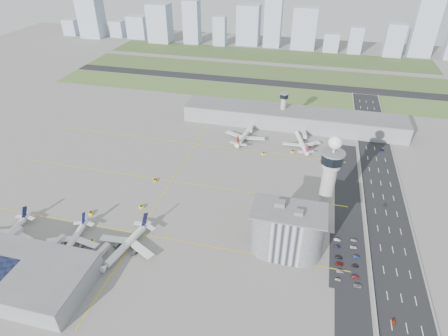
% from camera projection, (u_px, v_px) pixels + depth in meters
% --- Properties ---
extents(ground, '(1000.00, 1000.00, 0.00)m').
position_uv_depth(ground, '(211.00, 214.00, 253.18)').
color(ground, gray).
extents(grass_strip_0, '(480.00, 50.00, 0.08)m').
position_uv_depth(grass_strip_0, '(247.00, 92.00, 440.67)').
color(grass_strip_0, '#496D33').
rests_on(grass_strip_0, ground).
extents(grass_strip_1, '(480.00, 60.00, 0.08)m').
position_uv_depth(grass_strip_1, '(257.00, 72.00, 501.81)').
color(grass_strip_1, '#435B2B').
rests_on(grass_strip_1, ground).
extents(grass_strip_2, '(480.00, 70.00, 0.08)m').
position_uv_depth(grass_strip_2, '(266.00, 55.00, 567.03)').
color(grass_strip_2, '#3F5227').
rests_on(grass_strip_2, ground).
extents(runway, '(480.00, 22.00, 0.10)m').
position_uv_depth(runway, '(252.00, 81.00, 470.82)').
color(runway, black).
rests_on(runway, ground).
extents(highway, '(28.00, 500.00, 0.10)m').
position_uv_depth(highway, '(392.00, 243.00, 229.72)').
color(highway, black).
rests_on(highway, ground).
extents(barrier_left, '(0.60, 500.00, 1.20)m').
position_uv_depth(barrier_left, '(368.00, 238.00, 232.28)').
color(barrier_left, '#9E9E99').
rests_on(barrier_left, ground).
extents(barrier_right, '(0.60, 500.00, 1.20)m').
position_uv_depth(barrier_right, '(416.00, 246.00, 226.57)').
color(barrier_right, '#9E9E99').
rests_on(barrier_right, ground).
extents(landside_road, '(18.00, 260.00, 0.08)m').
position_uv_depth(landside_road, '(350.00, 247.00, 226.67)').
color(landside_road, black).
rests_on(landside_road, ground).
extents(parking_lot, '(20.00, 44.00, 0.10)m').
position_uv_depth(parking_lot, '(347.00, 261.00, 217.29)').
color(parking_lot, black).
rests_on(parking_lot, ground).
extents(taxiway_line_h_0, '(260.00, 0.60, 0.01)m').
position_uv_depth(taxiway_line_h_0, '(138.00, 233.00, 236.87)').
color(taxiway_line_h_0, yellow).
rests_on(taxiway_line_h_0, ground).
extents(taxiway_line_h_1, '(260.00, 0.60, 0.01)m').
position_uv_depth(taxiway_line_h_1, '(172.00, 181.00, 285.79)').
color(taxiway_line_h_1, yellow).
rests_on(taxiway_line_h_1, ground).
extents(taxiway_line_h_2, '(260.00, 0.60, 0.01)m').
position_uv_depth(taxiway_line_h_2, '(196.00, 144.00, 334.70)').
color(taxiway_line_h_2, yellow).
rests_on(taxiway_line_h_2, ground).
extents(taxiway_line_v, '(0.60, 260.00, 0.01)m').
position_uv_depth(taxiway_line_v, '(172.00, 181.00, 285.79)').
color(taxiway_line_v, yellow).
rests_on(taxiway_line_v, ground).
extents(control_tower, '(14.00, 14.00, 64.50)m').
position_uv_depth(control_tower, '(329.00, 179.00, 226.04)').
color(control_tower, '#ADAAA5').
rests_on(control_tower, ground).
extents(secondary_tower, '(8.60, 8.60, 31.90)m').
position_uv_depth(secondary_tower, '(283.00, 106.00, 359.17)').
color(secondary_tower, '#ADAAA5').
rests_on(secondary_tower, ground).
extents(admin_building, '(42.00, 24.00, 33.50)m').
position_uv_depth(admin_building, '(287.00, 231.00, 216.36)').
color(admin_building, '#B2B2B7').
rests_on(admin_building, ground).
extents(terminal_pier, '(210.00, 32.00, 15.80)m').
position_uv_depth(terminal_pier, '(292.00, 118.00, 361.41)').
color(terminal_pier, gray).
rests_on(terminal_pier, ground).
extents(near_terminal, '(84.00, 42.00, 13.00)m').
position_uv_depth(near_terminal, '(12.00, 274.00, 200.77)').
color(near_terminal, gray).
rests_on(near_terminal, ground).
extents(airplane_near_a, '(34.26, 40.05, 11.03)m').
position_uv_depth(airplane_near_a, '(7.00, 232.00, 230.04)').
color(airplane_near_a, white).
rests_on(airplane_near_a, ground).
extents(airplane_near_b, '(37.88, 43.14, 11.11)m').
position_uv_depth(airplane_near_b, '(71.00, 239.00, 224.47)').
color(airplane_near_b, white).
rests_on(airplane_near_b, ground).
extents(airplane_near_c, '(46.84, 52.09, 12.66)m').
position_uv_depth(airplane_near_c, '(125.00, 242.00, 221.47)').
color(airplane_near_c, white).
rests_on(airplane_near_c, ground).
extents(airplane_far_a, '(43.95, 49.67, 12.54)m').
position_uv_depth(airplane_far_a, '(245.00, 132.00, 340.33)').
color(airplane_far_a, white).
rests_on(airplane_far_a, ground).
extents(airplane_far_b, '(44.21, 48.21, 11.21)m').
position_uv_depth(airplane_far_b, '(302.00, 140.00, 328.89)').
color(airplane_far_b, white).
rests_on(airplane_far_b, ground).
extents(jet_bridge_near_0, '(5.39, 14.31, 5.70)m').
position_uv_depth(jet_bridge_near_0, '(3.00, 244.00, 224.93)').
color(jet_bridge_near_0, silver).
rests_on(jet_bridge_near_0, ground).
extents(jet_bridge_near_1, '(5.39, 14.31, 5.70)m').
position_uv_depth(jet_bridge_near_1, '(47.00, 253.00, 218.82)').
color(jet_bridge_near_1, silver).
rests_on(jet_bridge_near_1, ground).
extents(jet_bridge_near_2, '(5.39, 14.31, 5.70)m').
position_uv_depth(jet_bridge_near_2, '(93.00, 262.00, 212.71)').
color(jet_bridge_near_2, silver).
rests_on(jet_bridge_near_2, ground).
extents(jet_bridge_far_0, '(5.39, 14.31, 5.70)m').
position_uv_depth(jet_bridge_far_0, '(250.00, 126.00, 358.84)').
color(jet_bridge_far_0, silver).
rests_on(jet_bridge_far_0, ground).
extents(jet_bridge_far_1, '(5.39, 14.31, 5.70)m').
position_uv_depth(jet_bridge_far_1, '(303.00, 132.00, 348.66)').
color(jet_bridge_far_1, silver).
rests_on(jet_bridge_far_1, ground).
extents(tug_0, '(2.85, 3.77, 2.01)m').
position_uv_depth(tug_0, '(91.00, 213.00, 252.39)').
color(tug_0, yellow).
rests_on(tug_0, ground).
extents(tug_1, '(3.90, 3.30, 1.92)m').
position_uv_depth(tug_1, '(92.00, 241.00, 229.57)').
color(tug_1, yellow).
rests_on(tug_1, ground).
extents(tug_2, '(4.06, 3.77, 1.94)m').
position_uv_depth(tug_2, '(141.00, 207.00, 257.96)').
color(tug_2, yellow).
rests_on(tug_2, ground).
extents(tug_3, '(2.70, 3.55, 1.89)m').
position_uv_depth(tug_3, '(155.00, 180.00, 285.25)').
color(tug_3, '#DE9803').
rests_on(tug_3, ground).
extents(tug_4, '(3.70, 3.78, 1.82)m').
position_uv_depth(tug_4, '(264.00, 153.00, 319.01)').
color(tug_4, yellow).
rests_on(tug_4, ground).
extents(tug_5, '(3.67, 2.90, 1.89)m').
position_uv_depth(tug_5, '(293.00, 151.00, 321.73)').
color(tug_5, gold).
rests_on(tug_5, ground).
extents(car_lot_0, '(3.36, 1.66, 1.10)m').
position_uv_depth(car_lot_0, '(338.00, 279.00, 205.28)').
color(car_lot_0, silver).
rests_on(car_lot_0, ground).
extents(car_lot_1, '(4.06, 1.85, 1.29)m').
position_uv_depth(car_lot_1, '(340.00, 271.00, 209.94)').
color(car_lot_1, slate).
rests_on(car_lot_1, ground).
extents(car_lot_2, '(4.43, 2.37, 1.18)m').
position_uv_depth(car_lot_2, '(340.00, 264.00, 214.60)').
color(car_lot_2, maroon).
rests_on(car_lot_2, ground).
extents(car_lot_3, '(4.30, 2.14, 1.20)m').
position_uv_depth(car_lot_3, '(339.00, 257.00, 218.83)').
color(car_lot_3, black).
rests_on(car_lot_3, ground).
extents(car_lot_4, '(3.59, 1.81, 1.17)m').
position_uv_depth(car_lot_4, '(338.00, 246.00, 226.44)').
color(car_lot_4, navy).
rests_on(car_lot_4, ground).
extents(car_lot_5, '(3.99, 1.75, 1.27)m').
position_uv_depth(car_lot_5, '(337.00, 240.00, 231.21)').
color(car_lot_5, silver).
rests_on(car_lot_5, ground).
extents(car_lot_6, '(4.56, 2.11, 1.27)m').
position_uv_depth(car_lot_6, '(358.00, 286.00, 201.48)').
color(car_lot_6, gray).
rests_on(car_lot_6, ground).
extents(car_lot_7, '(4.30, 2.11, 1.20)m').
position_uv_depth(car_lot_7, '(355.00, 277.00, 206.63)').
color(car_lot_7, '#A41A29').
rests_on(car_lot_7, ground).
extents(car_lot_8, '(3.73, 1.61, 1.25)m').
position_uv_depth(car_lot_8, '(355.00, 266.00, 213.37)').
color(car_lot_8, black).
rests_on(car_lot_8, ground).
extents(car_lot_9, '(3.74, 1.50, 1.21)m').
position_uv_depth(car_lot_9, '(356.00, 257.00, 219.24)').
color(car_lot_9, navy).
rests_on(car_lot_9, ground).
extents(car_lot_10, '(4.10, 1.98, 1.13)m').
position_uv_depth(car_lot_10, '(354.00, 247.00, 225.84)').
color(car_lot_10, white).
rests_on(car_lot_10, ground).
extents(car_lot_11, '(4.43, 2.10, 1.25)m').
position_uv_depth(car_lot_11, '(354.00, 240.00, 230.84)').
color(car_lot_11, gray).
rests_on(car_lot_11, ground).
extents(car_hw_0, '(1.83, 3.84, 1.27)m').
position_uv_depth(car_hw_0, '(394.00, 322.00, 183.02)').
color(car_hw_0, '#9D320F').
rests_on(car_hw_0, ground).
extents(car_hw_1, '(1.27, 3.35, 1.09)m').
position_uv_depth(car_hw_1, '(385.00, 205.00, 260.05)').
color(car_hw_1, black).
rests_on(car_hw_1, ground).
extents(car_hw_2, '(1.94, 4.13, 1.14)m').
position_uv_depth(car_hw_2, '(382.00, 150.00, 324.47)').
color(car_hw_2, navy).
rests_on(car_hw_2, ground).
extents(car_hw_4, '(1.70, 3.52, 1.16)m').
position_uv_depth(car_hw_4, '(362.00, 119.00, 376.03)').
color(car_hw_4, gray).
rests_on(car_hw_4, ground).
extents(skyline_bldg_0, '(24.05, 19.24, 26.50)m').
position_uv_depth(skyline_bldg_0, '(71.00, 27.00, 666.76)').
color(skyline_bldg_0, '#9EADC1').
rests_on(skyline_bldg_0, ground).
extents(skyline_bldg_1, '(37.63, 30.10, 65.60)m').
position_uv_depth(skyline_bldg_1, '(91.00, 17.00, 643.35)').
color(skyline_bldg_1, '#9EADC1').
rests_on(skyline_bldg_1, ground).
extents(skyline_bldg_2, '(22.81, 18.25, 26.79)m').
position_uv_depth(skyline_bldg_2, '(118.00, 29.00, 655.96)').
color(skyline_bldg_2, '#9EADC1').
rests_on(skyline_bldg_2, ground).
extents(skyline_bldg_3, '(32.30, 25.84, 36.93)m').
position_uv_depth(skyline_bldg_3, '(138.00, 27.00, 646.30)').
color(skyline_bldg_3, '#9EADC1').
rests_on(skyline_bldg_3, ground).
extents(skyline_bldg_4, '(35.81, 28.65, 60.36)m').
position_uv_depth(skyline_bldg_4, '(160.00, 23.00, 616.98)').
color(skyline_bldg_4, '#9EADC1').
rests_on(skyline_bldg_4, ground).
extents(skyline_bldg_5, '(25.49, 20.39, 66.89)m').
position_uv_depth(skyline_bldg_5, '(192.00, 22.00, 607.77)').
color(skyline_bldg_5, '#9EADC1').
rests_on(skyline_bldg_5, ground).
extents(skyline_bldg_6, '(20.04, 16.03, 45.20)m').
position_uv_depth(skyline_bldg_6, '(220.00, 31.00, 602.55)').
color(skyline_bldg_6, '#9EADC1').
rests_on(skyline_bldg_6, ground).
extents(skyline_bldg_7, '(35.76, 28.61, 61.22)m').
position_uv_depth(skyline_bldg_7, '(249.00, 25.00, 604.88)').
color(skyline_bldg_7, '#9EADC1').
rests_on(skyline_bldg_7, ground).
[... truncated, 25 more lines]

